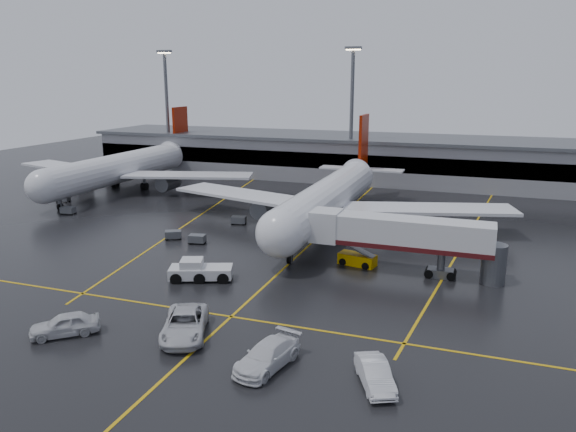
% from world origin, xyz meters
% --- Properties ---
extents(ground, '(220.00, 220.00, 0.00)m').
position_xyz_m(ground, '(0.00, 0.00, 0.00)').
color(ground, black).
rests_on(ground, ground).
extents(apron_line_centre, '(0.25, 90.00, 0.02)m').
position_xyz_m(apron_line_centre, '(0.00, 0.00, 0.01)').
color(apron_line_centre, gold).
rests_on(apron_line_centre, ground).
extents(apron_line_stop, '(60.00, 0.25, 0.02)m').
position_xyz_m(apron_line_stop, '(0.00, -22.00, 0.01)').
color(apron_line_stop, gold).
rests_on(apron_line_stop, ground).
extents(apron_line_left, '(9.99, 69.35, 0.02)m').
position_xyz_m(apron_line_left, '(-20.00, 10.00, 0.01)').
color(apron_line_left, gold).
rests_on(apron_line_left, ground).
extents(apron_line_right, '(7.57, 69.64, 0.02)m').
position_xyz_m(apron_line_right, '(18.00, 10.00, 0.01)').
color(apron_line_right, gold).
rests_on(apron_line_right, ground).
extents(terminal, '(122.00, 19.00, 8.60)m').
position_xyz_m(terminal, '(0.00, 47.93, 4.32)').
color(terminal, gray).
rests_on(terminal, ground).
extents(light_mast_left, '(3.00, 1.20, 25.45)m').
position_xyz_m(light_mast_left, '(-45.00, 42.00, 14.47)').
color(light_mast_left, '#595B60').
rests_on(light_mast_left, ground).
extents(light_mast_mid, '(3.00, 1.20, 25.45)m').
position_xyz_m(light_mast_mid, '(-5.00, 42.00, 14.47)').
color(light_mast_mid, '#595B60').
rests_on(light_mast_mid, ground).
extents(main_airliner, '(48.80, 45.60, 14.10)m').
position_xyz_m(main_airliner, '(0.00, 9.70, 4.21)').
color(main_airliner, silver).
rests_on(main_airliner, ground).
extents(second_airliner, '(48.80, 45.60, 14.10)m').
position_xyz_m(second_airliner, '(-42.00, 21.70, 4.21)').
color(second_airliner, silver).
rests_on(second_airliner, ground).
extents(jet_bridge, '(19.90, 3.40, 6.05)m').
position_xyz_m(jet_bridge, '(11.87, -6.00, 3.93)').
color(jet_bridge, silver).
rests_on(jet_bridge, ground).
extents(pushback_tractor, '(6.74, 4.55, 2.23)m').
position_xyz_m(pushback_tractor, '(-6.90, -14.93, 0.89)').
color(pushback_tractor, silver).
rests_on(pushback_tractor, ground).
extents(belt_loader, '(4.32, 2.62, 2.56)m').
position_xyz_m(belt_loader, '(7.13, -5.10, 0.63)').
color(belt_loader, '#E2A400').
rests_on(belt_loader, ground).
extents(service_van_a, '(5.72, 7.76, 1.96)m').
position_xyz_m(service_van_a, '(-1.90, -26.44, 0.98)').
color(service_van_a, silver).
rests_on(service_van_a, ground).
extents(service_van_b, '(3.75, 6.51, 1.78)m').
position_xyz_m(service_van_b, '(6.04, -28.79, 0.89)').
color(service_van_b, silver).
rests_on(service_van_b, ground).
extents(service_van_c, '(3.76, 5.31, 1.66)m').
position_xyz_m(service_van_c, '(13.63, -28.62, 0.83)').
color(service_van_c, silver).
rests_on(service_van_c, ground).
extents(service_van_d, '(5.40, 5.03, 1.80)m').
position_xyz_m(service_van_d, '(-10.89, -29.53, 0.90)').
color(service_van_d, silver).
rests_on(service_van_d, ground).
extents(baggage_cart_a, '(2.20, 1.64, 1.12)m').
position_xyz_m(baggage_cart_a, '(-13.22, -3.86, 0.63)').
color(baggage_cart_a, '#595B60').
rests_on(baggage_cart_a, ground).
extents(baggage_cart_b, '(2.38, 2.11, 1.12)m').
position_xyz_m(baggage_cart_b, '(-16.99, -3.20, 0.63)').
color(baggage_cart_b, '#595B60').
rests_on(baggage_cart_b, ground).
extents(baggage_cart_c, '(2.23, 1.69, 1.12)m').
position_xyz_m(baggage_cart_c, '(-12.28, 6.31, 0.63)').
color(baggage_cart_c, '#595B60').
rests_on(baggage_cart_c, ground).
extents(baggage_cart_d, '(2.24, 1.71, 1.12)m').
position_xyz_m(baggage_cart_d, '(-45.49, 9.60, 0.63)').
color(baggage_cart_d, '#595B60').
rests_on(baggage_cart_d, ground).
extents(baggage_cart_e, '(2.13, 1.51, 1.12)m').
position_xyz_m(baggage_cart_e, '(-38.85, 3.12, 0.63)').
color(baggage_cart_e, '#595B60').
rests_on(baggage_cart_e, ground).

